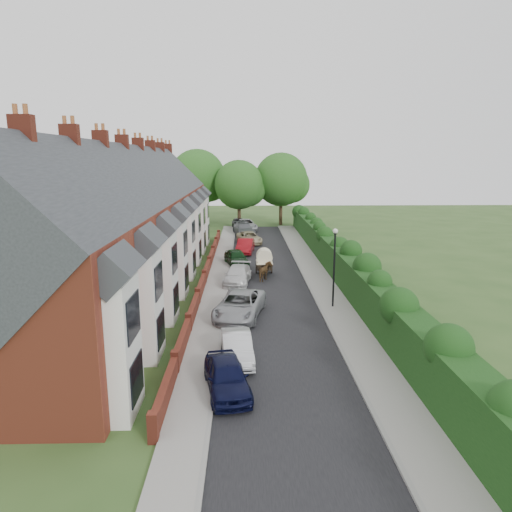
{
  "coord_description": "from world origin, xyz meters",
  "views": [
    {
      "loc": [
        -2.23,
        -23.85,
        9.39
      ],
      "look_at": [
        -1.39,
        9.84,
        2.2
      ],
      "focal_mm": 32.0,
      "sensor_mm": 36.0,
      "label": 1
    }
  ],
  "objects_px": {
    "car_beige": "(249,238)",
    "car_green": "(236,258)",
    "car_grey": "(244,229)",
    "car_black": "(239,223)",
    "car_silver_a": "(237,347)",
    "horse": "(265,272)",
    "lamppost": "(334,258)",
    "car_white": "(237,275)",
    "car_navy": "(227,376)",
    "horse_cart": "(264,260)",
    "car_red": "(245,246)",
    "car_silver_b": "(240,305)"
  },
  "relations": [
    {
      "from": "car_beige",
      "to": "car_green",
      "type": "bearing_deg",
      "value": -109.18
    },
    {
      "from": "car_grey",
      "to": "car_black",
      "type": "height_order",
      "value": "car_grey"
    },
    {
      "from": "car_green",
      "to": "car_grey",
      "type": "relative_size",
      "value": 0.81
    },
    {
      "from": "car_silver_a",
      "to": "horse",
      "type": "distance_m",
      "value": 14.51
    },
    {
      "from": "lamppost",
      "to": "car_silver_a",
      "type": "bearing_deg",
      "value": -128.48
    },
    {
      "from": "car_white",
      "to": "horse",
      "type": "relative_size",
      "value": 2.66
    },
    {
      "from": "car_green",
      "to": "car_black",
      "type": "relative_size",
      "value": 0.97
    },
    {
      "from": "lamppost",
      "to": "car_black",
      "type": "xyz_separation_m",
      "value": [
        -6.4,
        34.32,
        -2.57
      ]
    },
    {
      "from": "car_navy",
      "to": "horse_cart",
      "type": "bearing_deg",
      "value": 72.53
    },
    {
      "from": "lamppost",
      "to": "car_navy",
      "type": "relative_size",
      "value": 1.26
    },
    {
      "from": "car_red",
      "to": "car_silver_a",
      "type": "bearing_deg",
      "value": -85.07
    },
    {
      "from": "car_beige",
      "to": "horse",
      "type": "relative_size",
      "value": 2.77
    },
    {
      "from": "car_red",
      "to": "horse_cart",
      "type": "distance_m",
      "value": 9.14
    },
    {
      "from": "lamppost",
      "to": "car_red",
      "type": "xyz_separation_m",
      "value": [
        -5.58,
        17.65,
        -2.57
      ]
    },
    {
      "from": "car_green",
      "to": "car_red",
      "type": "relative_size",
      "value": 0.94
    },
    {
      "from": "lamppost",
      "to": "horse_cart",
      "type": "xyz_separation_m",
      "value": [
        -4.04,
        8.66,
        -2.04
      ]
    },
    {
      "from": "lamppost",
      "to": "car_green",
      "type": "relative_size",
      "value": 1.24
    },
    {
      "from": "car_navy",
      "to": "car_red",
      "type": "height_order",
      "value": "car_red"
    },
    {
      "from": "car_green",
      "to": "car_beige",
      "type": "height_order",
      "value": "car_green"
    },
    {
      "from": "car_red",
      "to": "horse_cart",
      "type": "xyz_separation_m",
      "value": [
        1.54,
        -9.0,
        0.54
      ]
    },
    {
      "from": "car_silver_a",
      "to": "horse_cart",
      "type": "bearing_deg",
      "value": 77.71
    },
    {
      "from": "car_black",
      "to": "car_silver_a",
      "type": "bearing_deg",
      "value": -97.67
    },
    {
      "from": "horse_cart",
      "to": "car_white",
      "type": "bearing_deg",
      "value": -130.06
    },
    {
      "from": "car_white",
      "to": "car_red",
      "type": "bearing_deg",
      "value": 94.32
    },
    {
      "from": "car_white",
      "to": "car_red",
      "type": "xyz_separation_m",
      "value": [
        0.62,
        11.57,
        0.06
      ]
    },
    {
      "from": "car_beige",
      "to": "horse",
      "type": "xyz_separation_m",
      "value": [
        1.08,
        -16.16,
        0.07
      ]
    },
    {
      "from": "car_red",
      "to": "horse_cart",
      "type": "height_order",
      "value": "horse_cart"
    },
    {
      "from": "car_silver_b",
      "to": "car_beige",
      "type": "distance_m",
      "value": 24.5
    },
    {
      "from": "car_silver_a",
      "to": "car_grey",
      "type": "relative_size",
      "value": 0.76
    },
    {
      "from": "car_beige",
      "to": "car_black",
      "type": "height_order",
      "value": "car_black"
    },
    {
      "from": "car_silver_b",
      "to": "car_green",
      "type": "bearing_deg",
      "value": 103.82
    },
    {
      "from": "lamppost",
      "to": "car_white",
      "type": "xyz_separation_m",
      "value": [
        -6.21,
        6.08,
        -2.63
      ]
    },
    {
      "from": "car_silver_a",
      "to": "horse",
      "type": "height_order",
      "value": "horse"
    },
    {
      "from": "car_white",
      "to": "car_red",
      "type": "relative_size",
      "value": 1.04
    },
    {
      "from": "car_green",
      "to": "car_grey",
      "type": "bearing_deg",
      "value": 73.88
    },
    {
      "from": "car_silver_b",
      "to": "car_white",
      "type": "distance_m",
      "value": 7.62
    },
    {
      "from": "car_silver_a",
      "to": "lamppost",
      "type": "bearing_deg",
      "value": 46.2
    },
    {
      "from": "car_black",
      "to": "car_white",
      "type": "bearing_deg",
      "value": -97.79
    },
    {
      "from": "car_beige",
      "to": "horse_cart",
      "type": "bearing_deg",
      "value": -98.08
    },
    {
      "from": "car_white",
      "to": "horse_cart",
      "type": "bearing_deg",
      "value": 57.35
    },
    {
      "from": "car_navy",
      "to": "car_red",
      "type": "distance_m",
      "value": 28.3
    },
    {
      "from": "car_navy",
      "to": "car_white",
      "type": "xyz_separation_m",
      "value": [
        0.19,
        16.72,
        -0.03
      ]
    },
    {
      "from": "lamppost",
      "to": "car_black",
      "type": "bearing_deg",
      "value": 100.56
    },
    {
      "from": "lamppost",
      "to": "car_silver_a",
      "type": "distance_m",
      "value": 10.04
    },
    {
      "from": "car_navy",
      "to": "car_beige",
      "type": "relative_size",
      "value": 0.86
    },
    {
      "from": "lamppost",
      "to": "horse_cart",
      "type": "height_order",
      "value": "lamppost"
    },
    {
      "from": "car_silver_a",
      "to": "car_green",
      "type": "bearing_deg",
      "value": 85.76
    },
    {
      "from": "car_silver_a",
      "to": "car_silver_b",
      "type": "bearing_deg",
      "value": 84.0
    },
    {
      "from": "car_silver_a",
      "to": "car_green",
      "type": "relative_size",
      "value": 0.94
    },
    {
      "from": "horse_cart",
      "to": "car_black",
      "type": "bearing_deg",
      "value": 95.25
    }
  ]
}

